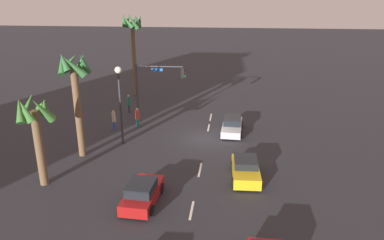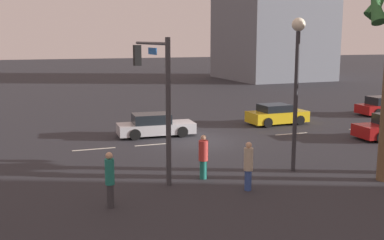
{
  "view_description": "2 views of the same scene",
  "coord_description": "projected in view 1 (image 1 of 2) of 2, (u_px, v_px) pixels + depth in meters",
  "views": [
    {
      "loc": [
        -29.14,
        -2.09,
        11.92
      ],
      "look_at": [
        0.86,
        1.37,
        1.34
      ],
      "focal_mm": 33.74,
      "sensor_mm": 36.0,
      "label": 1
    },
    {
      "loc": [
        8.88,
        24.0,
        5.69
      ],
      "look_at": [
        0.53,
        0.53,
        1.32
      ],
      "focal_mm": 43.84,
      "sensor_mm": 36.0,
      "label": 2
    }
  ],
  "objects": [
    {
      "name": "lane_stripe_1",
      "position": [
        192.0,
        210.0,
        21.0
      ],
      "size": [
        1.95,
        0.14,
        0.01
      ],
      "primitive_type": "cube",
      "color": "silver",
      "rests_on": "ground_plane"
    },
    {
      "name": "pedestrian_2",
      "position": [
        114.0,
        119.0,
        33.19
      ],
      "size": [
        0.38,
        0.38,
        1.87
      ],
      "color": "#2D478C",
      "rests_on": "ground_plane"
    },
    {
      "name": "lane_stripe_4",
      "position": [
        211.0,
        117.0,
        36.87
      ],
      "size": [
        2.23,
        0.14,
        0.01
      ],
      "primitive_type": "cube",
      "color": "silver",
      "rests_on": "ground_plane"
    },
    {
      "name": "palm_tree_0",
      "position": [
        76.0,
        82.0,
        26.28
      ],
      "size": [
        2.73,
        2.55,
        8.15
      ],
      "color": "brown",
      "rests_on": "ground_plane"
    },
    {
      "name": "pedestrian_1",
      "position": [
        129.0,
        103.0,
        38.08
      ],
      "size": [
        0.33,
        0.33,
        1.93
      ],
      "color": "#333338",
      "rests_on": "ground_plane"
    },
    {
      "name": "palm_tree_2",
      "position": [
        132.0,
        34.0,
        42.43
      ],
      "size": [
        2.61,
        2.84,
        9.97
      ],
      "color": "brown",
      "rests_on": "ground_plane"
    },
    {
      "name": "car_1",
      "position": [
        142.0,
        193.0,
        21.58
      ],
      "size": [
        4.09,
        2.01,
        1.42
      ],
      "color": "maroon",
      "rests_on": "ground_plane"
    },
    {
      "name": "lane_stripe_3",
      "position": [
        209.0,
        128.0,
        33.97
      ],
      "size": [
        1.86,
        0.14,
        0.01
      ],
      "primitive_type": "cube",
      "color": "silver",
      "rests_on": "ground_plane"
    },
    {
      "name": "ground_plane",
      "position": [
        206.0,
        138.0,
        31.48
      ],
      "size": [
        220.0,
        220.0,
        0.0
      ],
      "primitive_type": "plane",
      "color": "#28282D"
    },
    {
      "name": "lane_stripe_2",
      "position": [
        200.0,
        170.0,
        25.84
      ],
      "size": [
        2.15,
        0.14,
        0.01
      ],
      "primitive_type": "cube",
      "color": "silver",
      "rests_on": "ground_plane"
    },
    {
      "name": "streetlamp",
      "position": [
        120.0,
        91.0,
        28.99
      ],
      "size": [
        0.56,
        0.56,
        6.52
      ],
      "color": "#2D2D33",
      "rests_on": "ground_plane"
    },
    {
      "name": "car_0",
      "position": [
        232.0,
        125.0,
        32.81
      ],
      "size": [
        4.56,
        1.98,
        1.34
      ],
      "color": "#B7B7BC",
      "rests_on": "ground_plane"
    },
    {
      "name": "car_2",
      "position": [
        246.0,
        169.0,
        24.55
      ],
      "size": [
        4.05,
        2.02,
        1.35
      ],
      "color": "gold",
      "rests_on": "ground_plane"
    },
    {
      "name": "pedestrian_0",
      "position": [
        138.0,
        117.0,
        33.99
      ],
      "size": [
        0.54,
        0.54,
        1.83
      ],
      "color": "#1E7266",
      "rests_on": "ground_plane"
    },
    {
      "name": "traffic_signal",
      "position": [
        154.0,
        83.0,
        34.39
      ],
      "size": [
        0.41,
        4.82,
        5.73
      ],
      "color": "#38383D",
      "rests_on": "ground_plane"
    },
    {
      "name": "palm_tree_1",
      "position": [
        35.0,
        123.0,
        22.53
      ],
      "size": [
        2.54,
        2.85,
        6.25
      ],
      "color": "brown",
      "rests_on": "ground_plane"
    }
  ]
}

